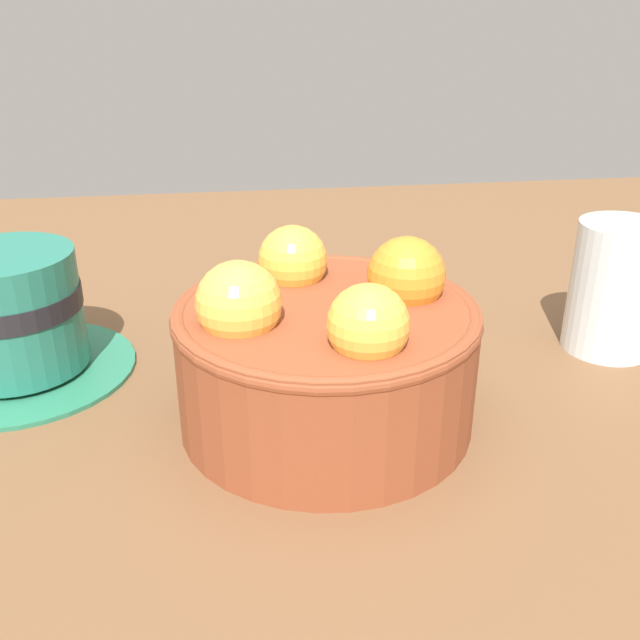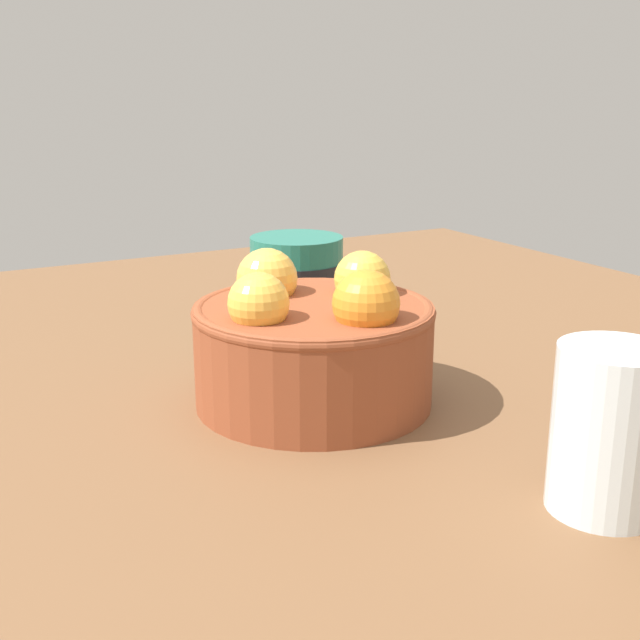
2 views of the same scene
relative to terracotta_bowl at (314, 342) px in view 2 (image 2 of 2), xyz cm
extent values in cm
cube|color=brown|center=(-0.01, 0.01, -6.63)|extent=(112.44, 107.13, 4.19)
cylinder|color=brown|center=(-0.01, 0.01, -0.92)|extent=(16.92, 16.92, 7.23)
torus|color=brown|center=(-0.01, 0.01, 2.30)|extent=(17.12, 17.12, 1.00)
sphere|color=#F1B949|center=(4.78, 1.36, 3.77)|extent=(4.54, 4.54, 4.54)
sphere|color=#F5B543|center=(-1.36, 4.80, 3.77)|extent=(4.10, 4.10, 4.10)
sphere|color=orange|center=(-4.80, -1.34, 3.77)|extent=(4.49, 4.49, 4.49)
sphere|color=#EDB741|center=(1.34, -4.78, 3.77)|extent=(4.19, 4.19, 4.19)
cylinder|color=#2A7858|center=(19.15, -8.33, -4.24)|extent=(14.64, 14.64, 0.60)
cylinder|color=#237260|center=(19.15, -8.33, -0.08)|extent=(8.82, 8.82, 7.72)
cylinder|color=black|center=(19.15, -8.33, 0.74)|extent=(8.98, 8.98, 1.39)
cylinder|color=silver|center=(-20.97, -6.51, 0.02)|extent=(6.06, 6.06, 9.11)
camera|label=1|loc=(5.20, 35.36, 18.49)|focal=39.92mm
camera|label=2|loc=(-48.24, 25.55, 17.38)|focal=45.40mm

